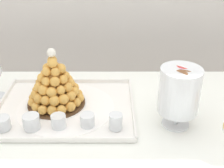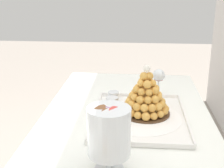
# 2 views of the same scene
# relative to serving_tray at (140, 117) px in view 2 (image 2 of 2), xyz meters

# --- Properties ---
(buffet_table) EXTENTS (1.75, 0.82, 0.78)m
(buffet_table) POSITION_rel_serving_tray_xyz_m (0.15, -0.06, -0.09)
(buffet_table) COLOR brown
(buffet_table) RESTS_ON ground_plane
(serving_tray) EXTENTS (0.54, 0.43, 0.02)m
(serving_tray) POSITION_rel_serving_tray_xyz_m (0.00, 0.00, 0.00)
(serving_tray) COLOR white
(serving_tray) RESTS_ON buffet_table
(croquembouche) EXTENTS (0.23, 0.23, 0.24)m
(croquembouche) POSITION_rel_serving_tray_xyz_m (-0.04, 0.03, 0.09)
(croquembouche) COLOR #4C331E
(croquembouche) RESTS_ON serving_tray
(dessert_cup_left) EXTENTS (0.06, 0.06, 0.05)m
(dessert_cup_left) POSITION_rel_serving_tray_xyz_m (-0.21, -0.14, 0.02)
(dessert_cup_left) COLOR silver
(dessert_cup_left) RESTS_ON serving_tray
(dessert_cup_mid_left) EXTENTS (0.06, 0.06, 0.05)m
(dessert_cup_mid_left) POSITION_rel_serving_tray_xyz_m (-0.10, -0.14, 0.03)
(dessert_cup_mid_left) COLOR silver
(dessert_cup_mid_left) RESTS_ON serving_tray
(dessert_cup_centre) EXTENTS (0.05, 0.05, 0.05)m
(dessert_cup_centre) POSITION_rel_serving_tray_xyz_m (-0.01, -0.13, 0.03)
(dessert_cup_centre) COLOR silver
(dessert_cup_centre) RESTS_ON serving_tray
(dessert_cup_mid_right) EXTENTS (0.05, 0.05, 0.05)m
(dessert_cup_mid_right) POSITION_rel_serving_tray_xyz_m (0.10, -0.12, 0.02)
(dessert_cup_mid_right) COLOR silver
(dessert_cup_mid_right) RESTS_ON serving_tray
(dessert_cup_right) EXTENTS (0.05, 0.05, 0.06)m
(dessert_cup_right) POSITION_rel_serving_tray_xyz_m (0.20, -0.14, 0.03)
(dessert_cup_right) COLOR silver
(dessert_cup_right) RESTS_ON serving_tray
(macaron_goblet) EXTENTS (0.14, 0.14, 0.25)m
(macaron_goblet) POSITION_rel_serving_tray_xyz_m (0.42, -0.10, 0.14)
(macaron_goblet) COLOR white
(macaron_goblet) RESTS_ON buffet_table
(wine_glass) EXTENTS (0.07, 0.07, 0.15)m
(wine_glass) POSITION_rel_serving_tray_xyz_m (-0.31, 0.10, 0.11)
(wine_glass) COLOR silver
(wine_glass) RESTS_ON buffet_table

